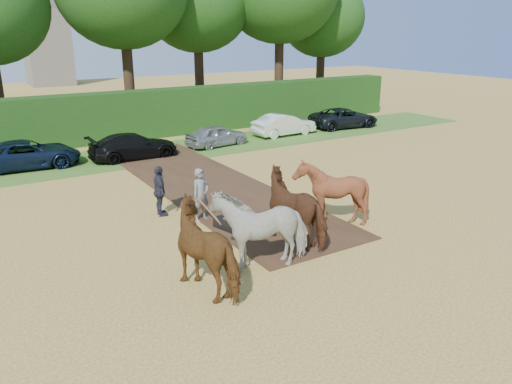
# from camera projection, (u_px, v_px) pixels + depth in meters

# --- Properties ---
(ground) EXTENTS (120.00, 120.00, 0.00)m
(ground) POSITION_uv_depth(u_px,v_px,m) (263.00, 248.00, 16.02)
(ground) COLOR gold
(ground) RESTS_ON ground
(earth_strip) EXTENTS (4.50, 17.00, 0.05)m
(earth_strip) POSITION_uv_depth(u_px,v_px,m) (207.00, 185.00, 22.41)
(earth_strip) COLOR #472D1C
(earth_strip) RESTS_ON ground
(grass_verge) EXTENTS (50.00, 5.00, 0.03)m
(grass_verge) POSITION_uv_depth(u_px,v_px,m) (125.00, 157.00, 27.29)
(grass_verge) COLOR #38601E
(grass_verge) RESTS_ON ground
(hedgerow) EXTENTS (46.00, 1.60, 3.00)m
(hedgerow) POSITION_uv_depth(u_px,v_px,m) (99.00, 118.00, 30.45)
(hedgerow) COLOR #14380F
(hedgerow) RESTS_ON ground
(spectator_far) EXTENTS (0.61, 1.18, 1.92)m
(spectator_far) POSITION_uv_depth(u_px,v_px,m) (160.00, 191.00, 18.52)
(spectator_far) COLOR #22232E
(spectator_far) RESTS_ON ground
(plough_team) EXTENTS (7.89, 6.46, 2.36)m
(plough_team) POSITION_uv_depth(u_px,v_px,m) (278.00, 215.00, 15.53)
(plough_team) COLOR brown
(plough_team) RESTS_ON ground
(parked_cars) EXTENTS (35.84, 3.28, 1.45)m
(parked_cars) POSITION_uv_depth(u_px,v_px,m) (143.00, 142.00, 27.66)
(parked_cars) COLOR silver
(parked_cars) RESTS_ON ground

